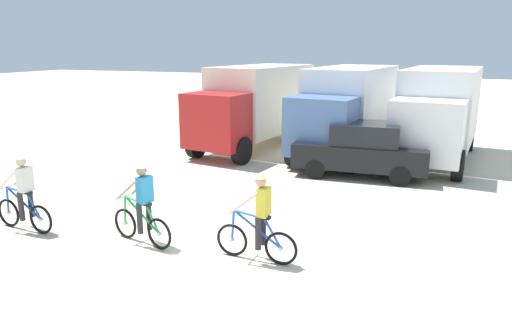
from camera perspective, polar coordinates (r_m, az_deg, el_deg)
The scene contains 8 objects.
ground_plane at distance 9.69m, azimuth -4.89°, elevation -11.62°, with size 120.00×120.00×0.00m, color beige.
box_truck_cream_rv at distance 19.37m, azimuth -0.10°, elevation 6.99°, with size 3.38×7.03×3.35m.
box_truck_avon_van at distance 18.49m, azimuth 11.04°, elevation 6.42°, with size 3.19×6.99×3.35m.
box_truck_white_box at distance 18.52m, azimuth 21.37°, elevation 5.74°, with size 3.13×6.98×3.35m.
sedan_parked at distance 15.52m, azimuth 12.73°, elevation 1.25°, with size 4.28×1.95×1.76m.
cyclist_orange_shirt at distance 11.86m, azimuth -26.46°, elevation -3.89°, with size 1.73×0.52×1.82m.
cyclist_cowboy_hat at distance 10.19m, azimuth -13.68°, elevation -5.54°, with size 1.70×0.60×1.82m.
cyclist_near_camera at distance 9.15m, azimuth 0.33°, elevation -7.38°, with size 1.73×0.52×1.82m.
Camera 1 is at (3.86, -7.87, 4.14)m, focal length 32.83 mm.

